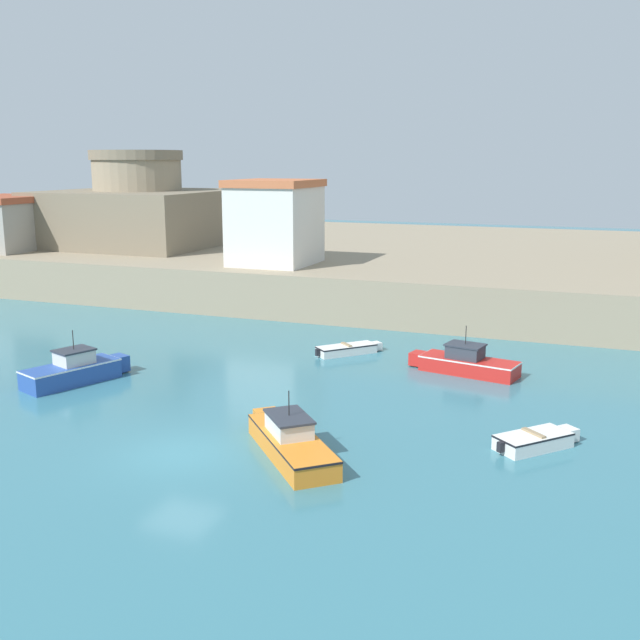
{
  "coord_description": "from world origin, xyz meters",
  "views": [
    {
      "loc": [
        13.4,
        -21.37,
        10.12
      ],
      "look_at": [
        -0.03,
        13.95,
        2.0
      ],
      "focal_mm": 42.0,
      "sensor_mm": 36.0,
      "label": 1
    }
  ],
  "objects_px": {
    "motorboat_orange_1": "(290,440)",
    "dinghy_white_3": "(536,440)",
    "fortress": "(139,211)",
    "dinghy_white_0": "(348,349)",
    "motorboat_blue_5": "(75,370)",
    "harbor_shed_mid_row": "(275,222)",
    "harbor_shed_near_wharf": "(5,222)",
    "motorboat_red_4": "(466,363)"
  },
  "relations": [
    {
      "from": "motorboat_red_4",
      "to": "harbor_shed_near_wharf",
      "type": "height_order",
      "value": "harbor_shed_near_wharf"
    },
    {
      "from": "harbor_shed_near_wharf",
      "to": "harbor_shed_mid_row",
      "type": "bearing_deg",
      "value": -0.33
    },
    {
      "from": "dinghy_white_0",
      "to": "motorboat_red_4",
      "type": "relative_size",
      "value": 0.59
    },
    {
      "from": "dinghy_white_0",
      "to": "harbor_shed_mid_row",
      "type": "bearing_deg",
      "value": 129.53
    },
    {
      "from": "fortress",
      "to": "harbor_shed_near_wharf",
      "type": "bearing_deg",
      "value": -138.66
    },
    {
      "from": "dinghy_white_0",
      "to": "harbor_shed_near_wharf",
      "type": "height_order",
      "value": "harbor_shed_near_wharf"
    },
    {
      "from": "motorboat_red_4",
      "to": "fortress",
      "type": "xyz_separation_m",
      "value": [
        -31.6,
        19.65,
        5.29
      ]
    },
    {
      "from": "motorboat_blue_5",
      "to": "harbor_shed_mid_row",
      "type": "xyz_separation_m",
      "value": [
        1.04,
        20.5,
        5.31
      ]
    },
    {
      "from": "motorboat_blue_5",
      "to": "fortress",
      "type": "xyz_separation_m",
      "value": [
        -14.96,
        27.67,
        5.22
      ]
    },
    {
      "from": "motorboat_orange_1",
      "to": "dinghy_white_3",
      "type": "distance_m",
      "value": 8.8
    },
    {
      "from": "dinghy_white_3",
      "to": "harbor_shed_mid_row",
      "type": "relative_size",
      "value": 0.51
    },
    {
      "from": "motorboat_orange_1",
      "to": "fortress",
      "type": "bearing_deg",
      "value": 130.78
    },
    {
      "from": "motorboat_orange_1",
      "to": "harbor_shed_mid_row",
      "type": "distance_m",
      "value": 27.99
    },
    {
      "from": "dinghy_white_3",
      "to": "fortress",
      "type": "xyz_separation_m",
      "value": [
        -35.65,
        28.39,
        5.52
      ]
    },
    {
      "from": "dinghy_white_3",
      "to": "fortress",
      "type": "relative_size",
      "value": 0.22
    },
    {
      "from": "fortress",
      "to": "harbor_shed_mid_row",
      "type": "bearing_deg",
      "value": -24.15
    },
    {
      "from": "motorboat_orange_1",
      "to": "harbor_shed_mid_row",
      "type": "height_order",
      "value": "harbor_shed_mid_row"
    },
    {
      "from": "motorboat_red_4",
      "to": "motorboat_blue_5",
      "type": "distance_m",
      "value": 18.47
    },
    {
      "from": "motorboat_red_4",
      "to": "harbor_shed_near_wharf",
      "type": "xyz_separation_m",
      "value": [
        -39.6,
        12.62,
        4.62
      ]
    },
    {
      "from": "motorboat_red_4",
      "to": "motorboat_blue_5",
      "type": "bearing_deg",
      "value": -154.27
    },
    {
      "from": "motorboat_red_4",
      "to": "fortress",
      "type": "distance_m",
      "value": 37.59
    },
    {
      "from": "fortress",
      "to": "harbor_shed_near_wharf",
      "type": "height_order",
      "value": "fortress"
    },
    {
      "from": "motorboat_blue_5",
      "to": "fortress",
      "type": "relative_size",
      "value": 0.37
    },
    {
      "from": "dinghy_white_0",
      "to": "dinghy_white_3",
      "type": "distance_m",
      "value": 14.67
    },
    {
      "from": "dinghy_white_0",
      "to": "harbor_shed_near_wharf",
      "type": "bearing_deg",
      "value": 161.36
    },
    {
      "from": "motorboat_red_4",
      "to": "motorboat_blue_5",
      "type": "xyz_separation_m",
      "value": [
        -16.64,
        -8.02,
        0.07
      ]
    },
    {
      "from": "fortress",
      "to": "harbor_shed_near_wharf",
      "type": "distance_m",
      "value": 10.68
    },
    {
      "from": "fortress",
      "to": "dinghy_white_0",
      "type": "bearing_deg",
      "value": -35.95
    },
    {
      "from": "harbor_shed_mid_row",
      "to": "fortress",
      "type": "bearing_deg",
      "value": 155.85
    },
    {
      "from": "fortress",
      "to": "harbor_shed_mid_row",
      "type": "distance_m",
      "value": 17.53
    },
    {
      "from": "harbor_shed_near_wharf",
      "to": "dinghy_white_0",
      "type": "bearing_deg",
      "value": -18.64
    },
    {
      "from": "fortress",
      "to": "harbor_shed_near_wharf",
      "type": "relative_size",
      "value": 2.0
    },
    {
      "from": "motorboat_red_4",
      "to": "fortress",
      "type": "bearing_deg",
      "value": 148.12
    },
    {
      "from": "motorboat_red_4",
      "to": "harbor_shed_mid_row",
      "type": "distance_m",
      "value": 20.69
    },
    {
      "from": "dinghy_white_0",
      "to": "harbor_shed_mid_row",
      "type": "relative_size",
      "value": 0.53
    },
    {
      "from": "motorboat_orange_1",
      "to": "harbor_shed_near_wharf",
      "type": "height_order",
      "value": "harbor_shed_near_wharf"
    },
    {
      "from": "dinghy_white_0",
      "to": "motorboat_blue_5",
      "type": "distance_m",
      "value": 13.88
    },
    {
      "from": "fortress",
      "to": "motorboat_red_4",
      "type": "bearing_deg",
      "value": -31.88
    },
    {
      "from": "motorboat_orange_1",
      "to": "dinghy_white_3",
      "type": "height_order",
      "value": "motorboat_orange_1"
    },
    {
      "from": "dinghy_white_0",
      "to": "fortress",
      "type": "xyz_separation_m",
      "value": [
        -25.1,
        18.2,
        5.55
      ]
    },
    {
      "from": "harbor_shed_mid_row",
      "to": "harbor_shed_near_wharf",
      "type": "bearing_deg",
      "value": 179.67
    },
    {
      "from": "dinghy_white_0",
      "to": "motorboat_orange_1",
      "type": "bearing_deg",
      "value": -79.56
    }
  ]
}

